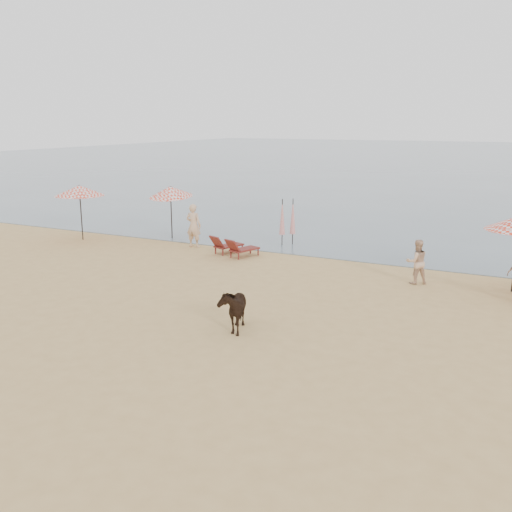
{
  "coord_description": "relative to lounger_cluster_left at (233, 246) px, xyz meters",
  "views": [
    {
      "loc": [
        8.12,
        -11.53,
        5.5
      ],
      "look_at": [
        0.0,
        5.0,
        1.1
      ],
      "focal_mm": 40.0,
      "sensor_mm": 36.0,
      "label": 1
    }
  ],
  "objects": [
    {
      "name": "umbrella_open_left_b",
      "position": [
        -4.29,
        1.81,
        1.85
      ],
      "size": [
        2.03,
        2.07,
        2.59
      ],
      "rotation": [
        0.0,
        0.0,
        -0.05
      ],
      "color": "black",
      "rests_on": "ground"
    },
    {
      "name": "umbrella_open_left_a",
      "position": [
        -7.92,
        -0.28,
        1.93
      ],
      "size": [
        2.27,
        2.27,
        2.58
      ],
      "rotation": [
        0.0,
        0.0,
        -0.39
      ],
      "color": "black",
      "rests_on": "ground"
    },
    {
      "name": "umbrella_closed_right",
      "position": [
        1.42,
        3.01,
        0.91
      ],
      "size": [
        0.26,
        0.26,
        2.1
      ],
      "rotation": [
        0.0,
        0.0,
        -0.34
      ],
      "color": "black",
      "rests_on": "ground"
    },
    {
      "name": "umbrella_closed_left",
      "position": [
        1.08,
        2.63,
        0.92
      ],
      "size": [
        0.26,
        0.26,
        2.12
      ],
      "rotation": [
        0.0,
        0.0,
        -0.18
      ],
      "color": "black",
      "rests_on": "ground"
    },
    {
      "name": "beachgoer_left",
      "position": [
        -2.34,
        0.67,
        0.58
      ],
      "size": [
        0.73,
        0.5,
        1.93
      ],
      "primitive_type": "imported",
      "rotation": [
        0.0,
        0.0,
        3.19
      ],
      "color": "tan",
      "rests_on": "ground"
    },
    {
      "name": "beachgoer_right_a",
      "position": [
        7.66,
        -0.92,
        0.39
      ],
      "size": [
        0.95,
        0.9,
        1.55
      ],
      "primitive_type": "imported",
      "rotation": [
        0.0,
        0.0,
        3.71
      ],
      "color": "tan",
      "rests_on": "ground"
    },
    {
      "name": "ground",
      "position": [
        2.94,
        -8.82,
        -0.39
      ],
      "size": [
        120.0,
        120.0,
        0.0
      ],
      "primitive_type": "plane",
      "color": "tan",
      "rests_on": "ground"
    },
    {
      "name": "lounger_cluster_left",
      "position": [
        0.0,
        0.0,
        0.0
      ],
      "size": [
        1.97,
        1.93,
        0.56
      ],
      "rotation": [
        0.0,
        0.0,
        -0.35
      ],
      "color": "maroon",
      "rests_on": "ground"
    },
    {
      "name": "sea",
      "position": [
        2.94,
        71.18,
        -0.39
      ],
      "size": [
        160.0,
        140.0,
        0.06
      ],
      "primitive_type": "cube",
      "color": "#51606B",
      "rests_on": "ground"
    },
    {
      "name": "cow",
      "position": [
        4.12,
        -7.63,
        0.23
      ],
      "size": [
        1.16,
        1.6,
        1.23
      ],
      "primitive_type": "imported",
      "rotation": [
        0.0,
        0.0,
        0.38
      ],
      "color": "black",
      "rests_on": "ground"
    }
  ]
}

